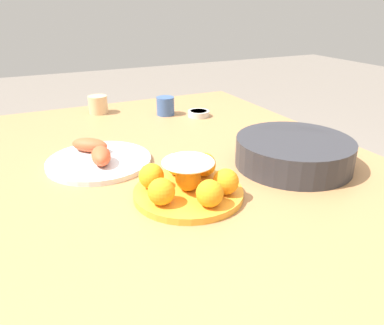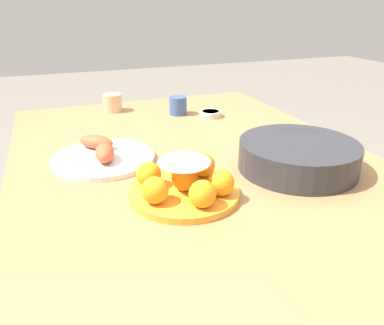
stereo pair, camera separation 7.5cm
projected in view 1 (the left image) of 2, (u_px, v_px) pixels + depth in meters
The scene contains 7 objects.
dining_table at pixel (195, 188), 1.09m from camera, with size 1.48×1.02×0.75m.
cake_plate at pixel (188, 182), 0.86m from camera, with size 0.26×0.26×0.10m.
serving_bowl at pixel (294, 151), 1.01m from camera, with size 0.31×0.31×0.08m.
sauce_bowl at pixel (199, 113), 1.46m from camera, with size 0.08×0.08×0.02m.
seafood_platter at pixel (98, 158), 1.04m from camera, with size 0.29×0.29×0.06m.
cup_near at pixel (98, 105), 1.49m from camera, with size 0.07×0.07×0.07m.
cup_far at pixel (165, 106), 1.47m from camera, with size 0.07×0.07×0.07m.
Camera 1 is at (0.87, -0.43, 1.17)m, focal length 35.00 mm.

